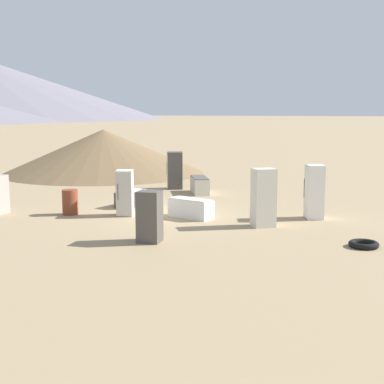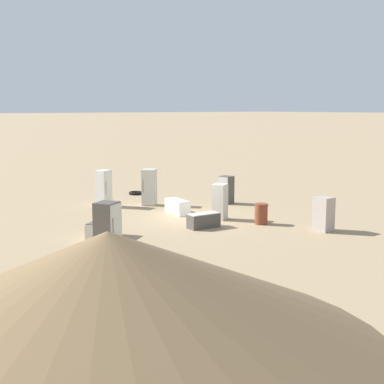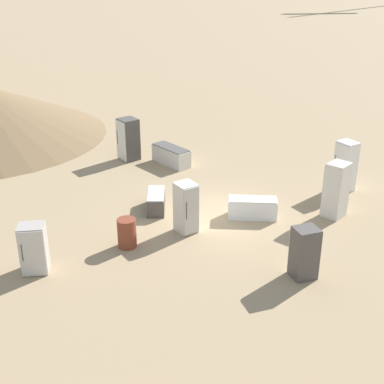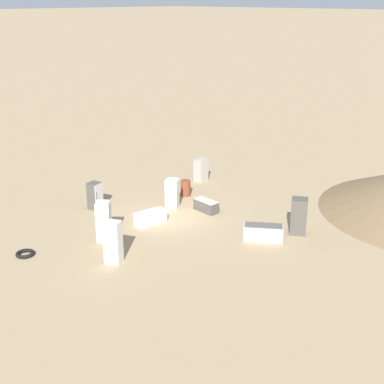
{
  "view_description": "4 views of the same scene",
  "coord_description": "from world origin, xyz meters",
  "px_view_note": "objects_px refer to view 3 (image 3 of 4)",
  "views": [
    {
      "loc": [
        10.47,
        -17.02,
        3.79
      ],
      "look_at": [
        0.87,
        1.09,
        0.72
      ],
      "focal_mm": 50.0,
      "sensor_mm": 36.0,
      "label": 1
    },
    {
      "loc": [
        -19.56,
        15.07,
        5.2
      ],
      "look_at": [
        -0.31,
        0.26,
        1.36
      ],
      "focal_mm": 50.0,
      "sensor_mm": 36.0,
      "label": 2
    },
    {
      "loc": [
        -2.27,
        -16.42,
        8.32
      ],
      "look_at": [
        -0.48,
        0.4,
        0.76
      ],
      "focal_mm": 50.0,
      "sensor_mm": 36.0,
      "label": 3
    },
    {
      "loc": [
        18.57,
        18.71,
        11.03
      ],
      "look_at": [
        -0.14,
        1.14,
        1.65
      ],
      "focal_mm": 50.0,
      "sensor_mm": 36.0,
      "label": 4
    }
  ],
  "objects_px": {
    "discarded_fridge_1": "(252,208)",
    "discarded_fridge_7": "(304,252)",
    "discarded_fridge_0": "(186,208)",
    "discarded_fridge_8": "(156,201)",
    "rusty_barrel": "(127,233)",
    "discarded_fridge_4": "(336,190)",
    "discarded_fridge_5": "(34,249)",
    "discarded_fridge_2": "(345,166)",
    "discarded_fridge_3": "(171,155)",
    "discarded_fridge_6": "(128,139)"
  },
  "relations": [
    {
      "from": "discarded_fridge_1",
      "to": "discarded_fridge_7",
      "type": "distance_m",
      "value": 3.85
    },
    {
      "from": "discarded_fridge_0",
      "to": "discarded_fridge_1",
      "type": "height_order",
      "value": "discarded_fridge_0"
    },
    {
      "from": "discarded_fridge_1",
      "to": "discarded_fridge_8",
      "type": "height_order",
      "value": "discarded_fridge_1"
    },
    {
      "from": "discarded_fridge_8",
      "to": "rusty_barrel",
      "type": "relative_size",
      "value": 1.57
    },
    {
      "from": "discarded_fridge_4",
      "to": "discarded_fridge_5",
      "type": "relative_size",
      "value": 1.34
    },
    {
      "from": "discarded_fridge_1",
      "to": "discarded_fridge_7",
      "type": "relative_size",
      "value": 1.16
    },
    {
      "from": "discarded_fridge_1",
      "to": "discarded_fridge_2",
      "type": "distance_m",
      "value": 4.46
    },
    {
      "from": "discarded_fridge_3",
      "to": "discarded_fridge_4",
      "type": "height_order",
      "value": "discarded_fridge_4"
    },
    {
      "from": "discarded_fridge_3",
      "to": "discarded_fridge_6",
      "type": "bearing_deg",
      "value": -58.83
    },
    {
      "from": "discarded_fridge_2",
      "to": "discarded_fridge_6",
      "type": "relative_size",
      "value": 1.05
    },
    {
      "from": "discarded_fridge_3",
      "to": "rusty_barrel",
      "type": "distance_m",
      "value": 7.21
    },
    {
      "from": "discarded_fridge_4",
      "to": "rusty_barrel",
      "type": "xyz_separation_m",
      "value": [
        -7.09,
        -1.39,
        -0.51
      ]
    },
    {
      "from": "discarded_fridge_7",
      "to": "rusty_barrel",
      "type": "xyz_separation_m",
      "value": [
        -4.91,
        2.2,
        -0.29
      ]
    },
    {
      "from": "discarded_fridge_0",
      "to": "discarded_fridge_7",
      "type": "xyz_separation_m",
      "value": [
        3.0,
        -3.01,
        -0.08
      ]
    },
    {
      "from": "discarded_fridge_6",
      "to": "discarded_fridge_8",
      "type": "xyz_separation_m",
      "value": [
        0.96,
        -5.25,
        -0.6
      ]
    },
    {
      "from": "discarded_fridge_5",
      "to": "rusty_barrel",
      "type": "relative_size",
      "value": 1.56
    },
    {
      "from": "discarded_fridge_0",
      "to": "discarded_fridge_4",
      "type": "bearing_deg",
      "value": 158.71
    },
    {
      "from": "discarded_fridge_6",
      "to": "discarded_fridge_7",
      "type": "height_order",
      "value": "discarded_fridge_6"
    },
    {
      "from": "discarded_fridge_1",
      "to": "discarded_fridge_5",
      "type": "xyz_separation_m",
      "value": [
        -6.86,
        -2.71,
        0.38
      ]
    },
    {
      "from": "discarded_fridge_3",
      "to": "discarded_fridge_7",
      "type": "height_order",
      "value": "discarded_fridge_7"
    },
    {
      "from": "discarded_fridge_0",
      "to": "discarded_fridge_4",
      "type": "relative_size",
      "value": 0.86
    },
    {
      "from": "discarded_fridge_4",
      "to": "discarded_fridge_8",
      "type": "height_order",
      "value": "discarded_fridge_4"
    },
    {
      "from": "discarded_fridge_8",
      "to": "discarded_fridge_5",
      "type": "bearing_deg",
      "value": 50.35
    },
    {
      "from": "discarded_fridge_0",
      "to": "discarded_fridge_2",
      "type": "relative_size",
      "value": 0.87
    },
    {
      "from": "discarded_fridge_7",
      "to": "discarded_fridge_1",
      "type": "bearing_deg",
      "value": 87.02
    },
    {
      "from": "discarded_fridge_4",
      "to": "discarded_fridge_5",
      "type": "bearing_deg",
      "value": 152.87
    },
    {
      "from": "discarded_fridge_3",
      "to": "discarded_fridge_6",
      "type": "xyz_separation_m",
      "value": [
        -1.81,
        0.8,
        0.53
      ]
    },
    {
      "from": "discarded_fridge_0",
      "to": "discarded_fridge_1",
      "type": "distance_m",
      "value": 2.52
    },
    {
      "from": "discarded_fridge_6",
      "to": "rusty_barrel",
      "type": "xyz_separation_m",
      "value": [
        -0.05,
        -7.77,
        -0.45
      ]
    },
    {
      "from": "discarded_fridge_1",
      "to": "discarded_fridge_3",
      "type": "relative_size",
      "value": 0.92
    },
    {
      "from": "discarded_fridge_5",
      "to": "discarded_fridge_8",
      "type": "relative_size",
      "value": 0.99
    },
    {
      "from": "discarded_fridge_1",
      "to": "rusty_barrel",
      "type": "distance_m",
      "value": 4.55
    },
    {
      "from": "discarded_fridge_3",
      "to": "discarded_fridge_4",
      "type": "xyz_separation_m",
      "value": [
        5.23,
        -5.58,
        0.59
      ]
    },
    {
      "from": "discarded_fridge_4",
      "to": "rusty_barrel",
      "type": "height_order",
      "value": "discarded_fridge_4"
    },
    {
      "from": "discarded_fridge_6",
      "to": "rusty_barrel",
      "type": "relative_size",
      "value": 1.96
    },
    {
      "from": "discarded_fridge_0",
      "to": "discarded_fridge_3",
      "type": "xyz_separation_m",
      "value": [
        -0.05,
        6.16,
        -0.46
      ]
    },
    {
      "from": "discarded_fridge_2",
      "to": "discarded_fridge_8",
      "type": "distance_m",
      "value": 7.32
    },
    {
      "from": "discarded_fridge_4",
      "to": "discarded_fridge_7",
      "type": "height_order",
      "value": "discarded_fridge_4"
    },
    {
      "from": "discarded_fridge_2",
      "to": "discarded_fridge_7",
      "type": "relative_size",
      "value": 1.27
    },
    {
      "from": "discarded_fridge_3",
      "to": "discarded_fridge_5",
      "type": "relative_size",
      "value": 1.31
    },
    {
      "from": "discarded_fridge_6",
      "to": "discarded_fridge_8",
      "type": "relative_size",
      "value": 1.25
    },
    {
      "from": "discarded_fridge_3",
      "to": "discarded_fridge_8",
      "type": "height_order",
      "value": "discarded_fridge_3"
    },
    {
      "from": "discarded_fridge_3",
      "to": "discarded_fridge_6",
      "type": "distance_m",
      "value": 2.05
    },
    {
      "from": "discarded_fridge_0",
      "to": "discarded_fridge_3",
      "type": "height_order",
      "value": "discarded_fridge_0"
    },
    {
      "from": "discarded_fridge_0",
      "to": "discarded_fridge_4",
      "type": "height_order",
      "value": "discarded_fridge_4"
    },
    {
      "from": "discarded_fridge_5",
      "to": "discarded_fridge_7",
      "type": "distance_m",
      "value": 7.58
    },
    {
      "from": "discarded_fridge_1",
      "to": "discarded_fridge_4",
      "type": "height_order",
      "value": "discarded_fridge_4"
    },
    {
      "from": "discarded_fridge_0",
      "to": "rusty_barrel",
      "type": "height_order",
      "value": "discarded_fridge_0"
    },
    {
      "from": "discarded_fridge_7",
      "to": "discarded_fridge_8",
      "type": "distance_m",
      "value": 6.14
    },
    {
      "from": "discarded_fridge_1",
      "to": "discarded_fridge_8",
      "type": "bearing_deg",
      "value": 83.79
    }
  ]
}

